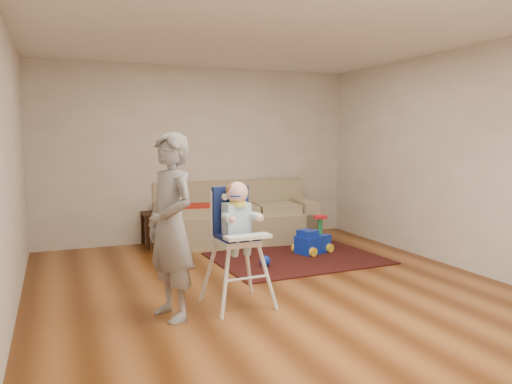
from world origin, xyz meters
name	(u,v)px	position (x,y,z in m)	size (l,w,h in m)	color
ground	(270,287)	(0.00, 0.00, 0.00)	(5.50, 5.50, 0.00)	#50260C
room_envelope	(252,115)	(0.00, 0.53, 1.88)	(5.04, 5.52, 2.72)	#BEB4A9
sofa	(234,213)	(0.41, 2.30, 0.47)	(2.52, 1.27, 0.93)	gray
side_table	(160,229)	(-0.69, 2.53, 0.25)	(0.51, 0.51, 0.51)	black
area_rug	(297,258)	(0.84, 1.01, 0.01)	(2.15, 1.61, 0.02)	black
ride_on_toy	(313,234)	(1.18, 1.20, 0.27)	(0.46, 0.33, 0.51)	#0E2CC4
toy_ball	(265,261)	(0.27, 0.76, 0.09)	(0.14, 0.14, 0.14)	#0E2CC4
high_chair	(237,246)	(-0.53, -0.42, 0.59)	(0.60, 0.60, 1.22)	silver
adult	(171,227)	(-1.19, -0.51, 0.83)	(0.61, 0.40, 1.67)	gray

